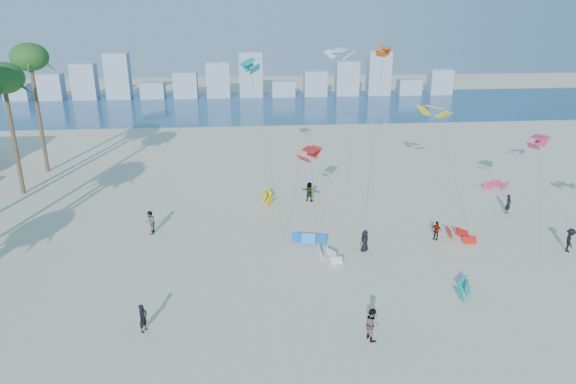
{
  "coord_description": "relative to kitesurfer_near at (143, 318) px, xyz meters",
  "views": [
    {
      "loc": [
        -0.05,
        -20.55,
        18.0
      ],
      "look_at": [
        3.0,
        16.0,
        4.5
      ],
      "focal_mm": 33.03,
      "sensor_mm": 36.0,
      "label": 1
    }
  ],
  "objects": [
    {
      "name": "flying_kites",
      "position": [
        19.52,
        16.76,
        9.39
      ],
      "size": [
        30.62,
        26.64,
        14.48
      ],
      "color": "red",
      "rests_on": "ground"
    },
    {
      "name": "kitesurfer_near",
      "position": [
        0.0,
        0.0,
        0.0
      ],
      "size": [
        0.64,
        0.75,
        1.74
      ],
      "primitive_type": "imported",
      "rotation": [
        0.0,
        0.0,
        1.13
      ],
      "color": "black",
      "rests_on": "ground"
    },
    {
      "name": "distant_skyline",
      "position": [
        4.94,
        76.19,
        2.22
      ],
      "size": [
        85.0,
        3.0,
        8.4
      ],
      "color": "#9EADBF",
      "rests_on": "ground"
    },
    {
      "name": "grounded_kites",
      "position": [
        16.69,
        12.65,
        -0.44
      ],
      "size": [
        25.13,
        21.25,
        0.94
      ],
      "color": "silver",
      "rests_on": "ground"
    },
    {
      "name": "kitesurfer_mid",
      "position": [
        12.81,
        -1.76,
        0.09
      ],
      "size": [
        0.97,
        1.1,
        1.91
      ],
      "primitive_type": "imported",
      "rotation": [
        0.0,
        0.0,
        1.88
      ],
      "color": "gray",
      "rests_on": "ground"
    },
    {
      "name": "kitesurfers_far",
      "position": [
        15.86,
        13.26,
        0.04
      ],
      "size": [
        32.78,
        13.48,
        1.93
      ],
      "color": "black",
      "rests_on": "ground"
    },
    {
      "name": "ocean",
      "position": [
        6.13,
        66.19,
        -0.86
      ],
      "size": [
        220.0,
        220.0,
        0.0
      ],
      "primitive_type": "plane",
      "color": "navy",
      "rests_on": "ground"
    }
  ]
}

